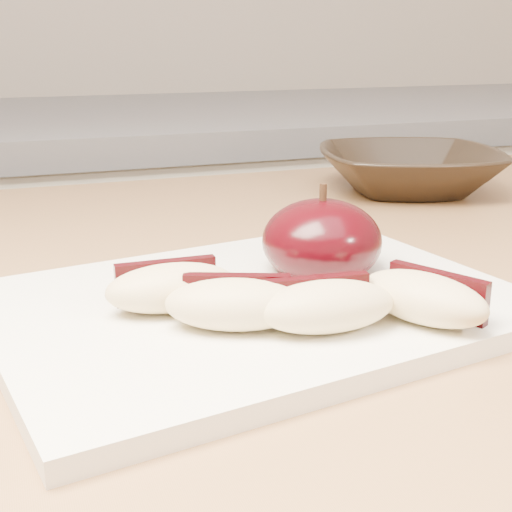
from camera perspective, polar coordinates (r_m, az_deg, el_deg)
name	(u,v)px	position (r m, az deg, el deg)	size (l,w,h in m)	color
back_cabinet	(82,381)	(1.31, -13.75, -9.72)	(2.40, 0.62, 0.94)	silver
cutting_board	(256,306)	(0.42, 0.00, -4.04)	(0.30, 0.22, 0.01)	white
apple_half	(322,241)	(0.46, 5.28, 1.20)	(0.09, 0.09, 0.06)	black
apple_wedge_a	(171,287)	(0.40, -6.82, -2.46)	(0.07, 0.04, 0.03)	#D9BF8A
apple_wedge_b	(235,303)	(0.37, -1.67, -3.81)	(0.08, 0.06, 0.03)	#D9BF8A
apple_wedge_c	(325,305)	(0.37, 5.56, -3.95)	(0.08, 0.04, 0.03)	#D9BF8A
apple_wedge_d	(425,297)	(0.39, 13.35, -3.24)	(0.07, 0.08, 0.03)	#D9BF8A
bowl	(409,170)	(0.76, 12.14, 6.72)	(0.18, 0.18, 0.05)	black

